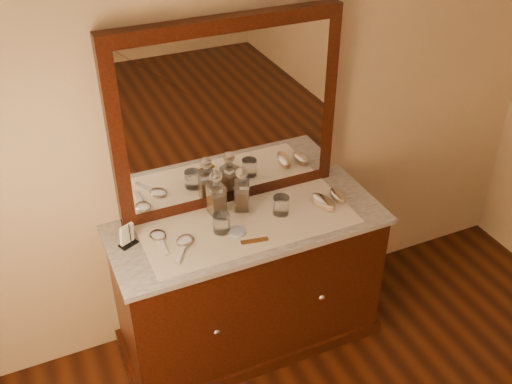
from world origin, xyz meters
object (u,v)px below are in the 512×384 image
(decanter_left, at_px, (216,197))
(hand_mirror_outer, at_px, (159,238))
(dresser_cabinet, at_px, (249,285))
(mirror_frame, at_px, (228,115))
(pin_dish, at_px, (237,232))
(brush_far, at_px, (338,196))
(hand_mirror_inner, at_px, (184,243))
(brush_near, at_px, (323,202))
(napkin_rack, at_px, (127,236))
(comb, at_px, (255,241))
(decanter_right, at_px, (242,193))

(decanter_left, bearing_deg, hand_mirror_outer, -166.10)
(dresser_cabinet, xyz_separation_m, mirror_frame, (0.00, 0.25, 0.94))
(pin_dish, relative_size, brush_far, 0.60)
(brush_far, distance_m, hand_mirror_inner, 0.89)
(hand_mirror_outer, bearing_deg, pin_dish, -17.03)
(mirror_frame, relative_size, brush_near, 6.69)
(dresser_cabinet, height_order, brush_near, brush_near)
(hand_mirror_outer, height_order, hand_mirror_inner, same)
(brush_near, bearing_deg, brush_far, 11.27)
(dresser_cabinet, bearing_deg, hand_mirror_outer, 173.85)
(decanter_left, relative_size, brush_far, 1.80)
(napkin_rack, xyz_separation_m, hand_mirror_outer, (0.15, -0.02, -0.04))
(decanter_left, bearing_deg, comb, -74.20)
(hand_mirror_outer, bearing_deg, decanter_left, 13.90)
(pin_dish, bearing_deg, decanter_right, 60.48)
(mirror_frame, bearing_deg, decanter_left, -137.07)
(dresser_cabinet, height_order, decanter_left, decanter_left)
(napkin_rack, xyz_separation_m, decanter_left, (0.49, 0.06, 0.05))
(hand_mirror_inner, bearing_deg, decanter_right, 23.36)
(hand_mirror_outer, bearing_deg, dresser_cabinet, -6.15)
(hand_mirror_outer, bearing_deg, decanter_right, 8.20)
(hand_mirror_inner, bearing_deg, comb, -19.93)
(hand_mirror_outer, bearing_deg, mirror_frame, 22.96)
(mirror_frame, height_order, decanter_right, mirror_frame)
(decanter_right, bearing_deg, hand_mirror_outer, -171.80)
(napkin_rack, bearing_deg, brush_near, -5.97)
(dresser_cabinet, bearing_deg, comb, -102.33)
(comb, distance_m, decanter_right, 0.30)
(dresser_cabinet, relative_size, brush_near, 7.81)
(pin_dish, xyz_separation_m, comb, (0.05, -0.10, -0.00))
(dresser_cabinet, bearing_deg, brush_far, -1.46)
(dresser_cabinet, distance_m, comb, 0.48)
(mirror_frame, relative_size, decanter_left, 4.56)
(mirror_frame, distance_m, hand_mirror_inner, 0.67)
(mirror_frame, bearing_deg, comb, -94.96)
(decanter_left, relative_size, brush_near, 1.47)
(comb, relative_size, napkin_rack, 1.00)
(mirror_frame, distance_m, napkin_rack, 0.77)
(napkin_rack, bearing_deg, decanter_left, 6.97)
(mirror_frame, xyz_separation_m, pin_dish, (-0.09, -0.31, -0.49))
(decanter_left, bearing_deg, dresser_cabinet, -48.47)
(mirror_frame, relative_size, decanter_right, 4.68)
(brush_near, relative_size, brush_far, 1.23)
(pin_dish, xyz_separation_m, hand_mirror_outer, (-0.37, 0.11, 0.00))
(decanter_right, distance_m, hand_mirror_inner, 0.42)
(pin_dish, relative_size, decanter_left, 0.33)
(napkin_rack, bearing_deg, decanter_right, 4.03)
(napkin_rack, relative_size, brush_far, 0.94)
(mirror_frame, relative_size, brush_far, 8.22)
(decanter_right, relative_size, brush_far, 1.76)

